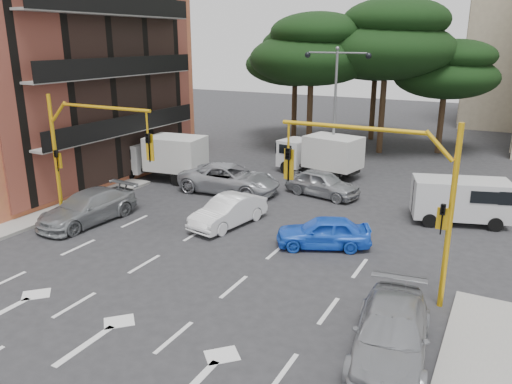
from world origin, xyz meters
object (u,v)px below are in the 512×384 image
street_lamp_center (336,89)px  car_white_hatch (228,211)px  signal_mast_left (82,145)px  car_silver_parked (391,333)px  box_truck_b (319,155)px  car_blue_compact (323,232)px  van_white (460,201)px  signal_mast_right (394,184)px  car_silver_cross_a (230,179)px  car_silver_cross_b (322,183)px  car_silver_wagon (88,207)px  box_truck_a (162,158)px

street_lamp_center → car_white_hatch: (-1.26, -10.86, -4.74)m
signal_mast_left → car_silver_parked: 15.32m
box_truck_b → car_blue_compact: bearing=-147.3°
signal_mast_left → box_truck_b: signal_mast_left is taller
street_lamp_center → van_white: bearing=-33.9°
street_lamp_center → signal_mast_right: bearing=-64.1°
signal_mast_right → signal_mast_left: 13.61m
signal_mast_right → car_silver_parked: signal_mast_right is taller
car_white_hatch → car_silver_cross_a: (-2.62, 4.57, 0.10)m
car_silver_parked → box_truck_b: 18.99m
car_white_hatch → car_silver_cross_b: size_ratio=0.99×
car_silver_cross_b → car_white_hatch: bearing=171.8°
car_blue_compact → car_silver_cross_b: bearing=176.2°
car_white_hatch → car_silver_cross_a: 5.27m
signal_mast_right → street_lamp_center: size_ratio=0.77×
car_blue_compact → car_silver_wagon: car_silver_wagon is taller
signal_mast_left → car_white_hatch: signal_mast_left is taller
car_white_hatch → box_truck_a: 9.27m
signal_mast_left → car_silver_cross_b: 12.71m
car_white_hatch → box_truck_a: bearing=157.1°
signal_mast_left → car_white_hatch: bearing=29.6°
car_blue_compact → car_silver_parked: 7.58m
car_silver_cross_a → box_truck_a: (-5.12, 0.50, 0.57)m
car_white_hatch → box_truck_a: box_truck_a is taller
signal_mast_right → box_truck_a: signal_mast_right is taller
signal_mast_left → car_silver_cross_b: size_ratio=1.42×
car_white_hatch → box_truck_a: size_ratio=0.76×
car_silver_parked → car_white_hatch: bearing=135.8°
signal_mast_right → car_blue_compact: bearing=139.5°
car_silver_cross_a → signal_mast_left: bearing=155.6°
car_silver_wagon → car_silver_parked: size_ratio=1.04×
car_silver_wagon → car_silver_cross_b: bearing=51.5°
signal_mast_right → car_blue_compact: signal_mast_right is taller
street_lamp_center → car_silver_cross_b: bearing=-77.4°
street_lamp_center → car_white_hatch: 11.91m
signal_mast_left → car_silver_parked: signal_mast_left is taller
car_silver_cross_a → box_truck_b: size_ratio=1.07×
car_silver_cross_b → signal_mast_right: bearing=-137.3°
signal_mast_left → car_silver_cross_a: signal_mast_left is taller
car_silver_cross_a → signal_mast_right: bearing=-129.5°
car_white_hatch → car_silver_parked: size_ratio=0.86×
signal_mast_right → box_truck_a: size_ratio=1.08×
car_white_hatch → van_white: van_white is taller
signal_mast_right → signal_mast_left: size_ratio=1.00×
street_lamp_center → box_truck_a: 11.45m
car_silver_cross_b → car_silver_parked: size_ratio=0.86×
car_silver_cross_b → car_silver_cross_a: bearing=121.5°
car_silver_cross_a → box_truck_a: bearing=80.8°
signal_mast_left → van_white: size_ratio=1.41×
car_white_hatch → street_lamp_center: bearing=93.7°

